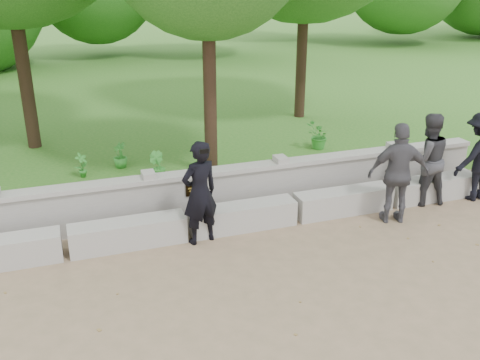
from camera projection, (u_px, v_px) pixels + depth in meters
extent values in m
plane|color=#917659|center=(220.00, 296.00, 7.51)|extent=(80.00, 80.00, 0.00)
cube|color=#28671D|center=(109.00, 90.00, 19.77)|extent=(40.00, 22.00, 0.25)
cube|color=#AAA7A0|center=(128.00, 234.00, 8.79)|extent=(1.90, 0.45, 0.45)
cube|color=#AAA7A0|center=(243.00, 216.00, 9.40)|extent=(1.90, 0.45, 0.45)
cube|color=#AAA7A0|center=(343.00, 201.00, 10.01)|extent=(1.90, 0.45, 0.45)
cube|color=#AAA7A0|center=(432.00, 188.00, 10.61)|extent=(1.90, 0.45, 0.45)
cube|color=#9F9D97|center=(178.00, 199.00, 9.64)|extent=(12.50, 0.25, 0.82)
cube|color=#AAA7A0|center=(177.00, 176.00, 9.48)|extent=(12.50, 0.35, 0.08)
cube|color=black|center=(196.00, 189.00, 9.54)|extent=(0.36, 0.02, 0.24)
imported|color=black|center=(200.00, 193.00, 8.70)|extent=(0.74, 0.59, 1.77)
cube|color=black|center=(204.00, 151.00, 8.08)|extent=(0.14, 0.06, 0.07)
imported|color=#36363B|center=(427.00, 159.00, 10.18)|extent=(0.96, 0.80, 1.80)
imported|color=black|center=(480.00, 156.00, 10.39)|extent=(1.22, 0.79, 1.77)
imported|color=#48484D|center=(399.00, 174.00, 9.42)|extent=(1.16, 0.74, 1.84)
cylinder|color=#382619|center=(21.00, 52.00, 12.18)|extent=(0.31, 0.31, 4.54)
cylinder|color=#382619|center=(210.00, 81.00, 10.63)|extent=(0.26, 0.26, 3.91)
cylinder|color=#382619|center=(302.00, 39.00, 14.89)|extent=(0.30, 0.30, 4.40)
imported|color=#368D30|center=(82.00, 165.00, 11.00)|extent=(0.34, 0.32, 0.53)
imported|color=#368D30|center=(157.00, 166.00, 10.82)|extent=(0.43, 0.43, 0.61)
imported|color=#368D30|center=(319.00, 136.00, 12.73)|extent=(0.75, 0.72, 0.65)
imported|color=#368D30|center=(120.00, 155.00, 11.56)|extent=(0.40, 0.41, 0.56)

